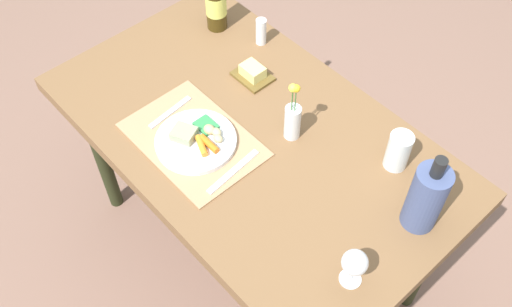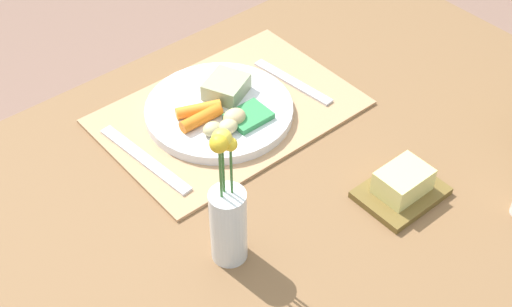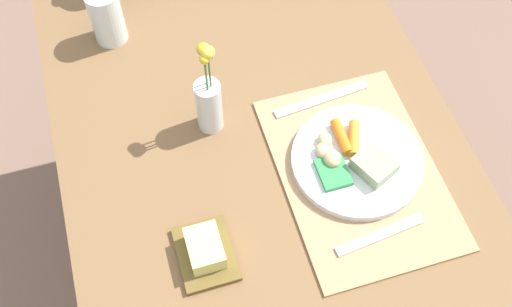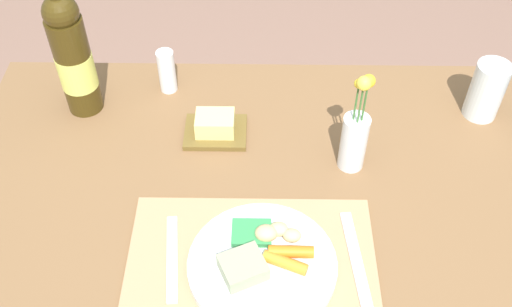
{
  "view_description": "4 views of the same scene",
  "coord_description": "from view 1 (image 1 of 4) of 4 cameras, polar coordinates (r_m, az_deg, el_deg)",
  "views": [
    {
      "loc": [
        0.9,
        -0.79,
        2.2
      ],
      "look_at": [
        0.09,
        -0.06,
        0.8
      ],
      "focal_mm": 40.7,
      "sensor_mm": 36.0,
      "label": 1
    },
    {
      "loc": [
        0.48,
        0.6,
        1.58
      ],
      "look_at": [
        -0.04,
        -0.02,
        0.81
      ],
      "focal_mm": 49.75,
      "sensor_mm": 36.0,
      "label": 2
    },
    {
      "loc": [
        -0.61,
        0.2,
        1.8
      ],
      "look_at": [
        -0.06,
        0.04,
        0.87
      ],
      "focal_mm": 42.77,
      "sensor_mm": 36.0,
      "label": 3
    },
    {
      "loc": [
        -0.08,
        -0.72,
        1.67
      ],
      "look_at": [
        -0.09,
        0.05,
        0.84
      ],
      "focal_mm": 41.85,
      "sensor_mm": 36.0,
      "label": 4
    }
  ],
  "objects": [
    {
      "name": "ground_plane",
      "position": [
        2.5,
        -0.3,
        -9.21
      ],
      "size": [
        8.0,
        8.0,
        0.0
      ],
      "primitive_type": "plane",
      "color": "#846051"
    },
    {
      "name": "dining_table",
      "position": [
        1.93,
        -0.39,
        0.66
      ],
      "size": [
        1.38,
        0.8,
        0.77
      ],
      "color": "brown",
      "rests_on": "ground_plane"
    },
    {
      "name": "placemat",
      "position": [
        1.85,
        -6.19,
        1.37
      ],
      "size": [
        0.44,
        0.3,
        0.01
      ],
      "primitive_type": "cube",
      "color": "tan",
      "rests_on": "dining_table"
    },
    {
      "name": "dinner_plate",
      "position": [
        1.83,
        -5.88,
        1.36
      ],
      "size": [
        0.26,
        0.26,
        0.05
      ],
      "color": "silver",
      "rests_on": "placemat"
    },
    {
      "name": "fork",
      "position": [
        1.93,
        -8.44,
        4.05
      ],
      "size": [
        0.04,
        0.18,
        0.0
      ],
      "primitive_type": "cube",
      "rotation": [
        0.0,
        0.0,
        0.11
      ],
      "color": "silver",
      "rests_on": "placemat"
    },
    {
      "name": "knife",
      "position": [
        1.76,
        -2.26,
        -1.77
      ],
      "size": [
        0.04,
        0.21,
        0.0
      ],
      "primitive_type": "cube",
      "rotation": [
        0.0,
        0.0,
        0.1
      ],
      "color": "silver",
      "rests_on": "placemat"
    },
    {
      "name": "butter_dish",
      "position": [
        2.02,
        -0.33,
        7.88
      ],
      "size": [
        0.13,
        0.1,
        0.05
      ],
      "color": "brown",
      "rests_on": "dining_table"
    },
    {
      "name": "salt_shaker",
      "position": [
        2.13,
        0.5,
        11.9
      ],
      "size": [
        0.04,
        0.04,
        0.1
      ],
      "primitive_type": "cylinder",
      "color": "white",
      "rests_on": "dining_table"
    },
    {
      "name": "flower_vase",
      "position": [
        1.8,
        3.62,
        3.44
      ],
      "size": [
        0.05,
        0.05,
        0.23
      ],
      "color": "silver",
      "rests_on": "dining_table"
    },
    {
      "name": "wine_glass",
      "position": [
        1.52,
        9.67,
        -10.6
      ],
      "size": [
        0.07,
        0.07,
        0.13
      ],
      "color": "white",
      "rests_on": "dining_table"
    },
    {
      "name": "water_tumbler",
      "position": [
        1.79,
        13.76,
        0.09
      ],
      "size": [
        0.07,
        0.07,
        0.13
      ],
      "color": "silver",
      "rests_on": "dining_table"
    },
    {
      "name": "cooler_bottle",
      "position": [
        1.64,
        16.38,
        -4.17
      ],
      "size": [
        0.1,
        0.1,
        0.28
      ],
      "color": "#465480",
      "rests_on": "dining_table"
    }
  ]
}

